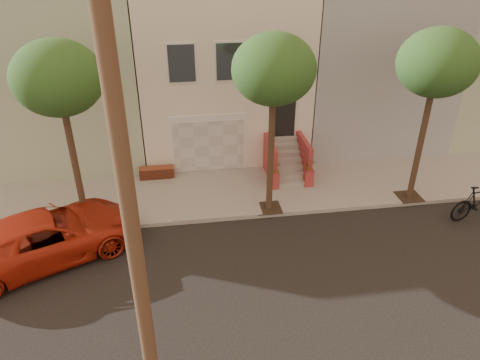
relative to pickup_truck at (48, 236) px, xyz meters
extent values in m
plane|color=black|center=(6.37, -2.37, -0.77)|extent=(90.00, 90.00, 0.00)
cube|color=gray|center=(6.37, 2.98, -0.69)|extent=(40.00, 3.70, 0.15)
cube|color=beige|center=(6.37, 8.83, 2.88)|extent=(7.00, 8.00, 7.00)
cube|color=#95A787|center=(-0.43, 8.83, 2.88)|extent=(6.50, 8.00, 7.00)
cube|color=gray|center=(13.17, 8.83, 2.88)|extent=(6.50, 8.00, 7.00)
cube|color=#95A787|center=(19.67, 8.83, 2.88)|extent=(6.50, 8.00, 7.00)
cube|color=silver|center=(5.47, 4.85, 0.63)|extent=(3.20, 0.12, 2.50)
cube|color=beige|center=(5.47, 4.79, 0.53)|extent=(2.90, 0.06, 2.20)
cube|color=gray|center=(5.47, 2.98, -0.61)|extent=(3.20, 3.70, 0.02)
cube|color=brown|center=(3.27, 4.53, -0.40)|extent=(1.40, 0.45, 0.44)
cube|color=black|center=(8.57, 4.80, 1.78)|extent=(1.00, 0.06, 2.00)
cube|color=#3F4751|center=(4.57, 4.80, 3.98)|extent=(1.00, 0.06, 1.40)
cube|color=silver|center=(4.57, 4.82, 3.98)|extent=(1.15, 0.05, 1.55)
cube|color=#3F4751|center=(6.37, 4.80, 3.98)|extent=(1.00, 0.06, 1.40)
cube|color=silver|center=(6.37, 4.82, 3.98)|extent=(1.15, 0.05, 1.55)
cube|color=#3F4751|center=(8.17, 4.80, 3.98)|extent=(1.00, 0.06, 1.40)
cube|color=silver|center=(8.17, 4.82, 3.98)|extent=(1.15, 0.05, 1.55)
cube|color=gray|center=(8.57, 3.01, -0.52)|extent=(1.20, 0.28, 0.20)
cube|color=gray|center=(8.57, 3.29, -0.32)|extent=(1.20, 0.28, 0.20)
cube|color=gray|center=(8.57, 3.57, -0.12)|extent=(1.20, 0.28, 0.20)
cube|color=gray|center=(8.57, 3.85, 0.08)|extent=(1.20, 0.28, 0.20)
cube|color=gray|center=(8.57, 4.13, 0.28)|extent=(1.20, 0.28, 0.20)
cube|color=gray|center=(8.57, 4.41, 0.48)|extent=(1.20, 0.28, 0.20)
cube|color=gray|center=(8.57, 4.69, 0.68)|extent=(1.20, 0.28, 0.20)
cube|color=#973132|center=(7.87, 3.85, 0.18)|extent=(0.18, 1.96, 1.60)
cube|color=#973132|center=(9.27, 3.85, 0.18)|extent=(0.18, 1.96, 1.60)
cube|color=#973132|center=(7.87, 2.97, -0.27)|extent=(0.35, 0.35, 0.70)
imported|color=#1E4D1B|center=(7.87, 2.97, 0.31)|extent=(0.40, 0.35, 0.45)
cube|color=#973132|center=(9.27, 2.97, -0.27)|extent=(0.35, 0.35, 0.70)
imported|color=#1E4D1B|center=(9.27, 2.97, 0.31)|extent=(0.41, 0.35, 0.45)
cube|color=#2D2116|center=(0.87, 1.53, -0.61)|extent=(0.90, 0.90, 0.02)
cylinder|color=#331F17|center=(0.87, 1.53, 1.48)|extent=(0.22, 0.22, 4.20)
ellipsoid|color=#1E4D1B|center=(0.87, 1.53, 4.53)|extent=(2.70, 2.57, 2.29)
cube|color=#2D2116|center=(7.37, 1.53, -0.61)|extent=(0.90, 0.90, 0.02)
cylinder|color=#331F17|center=(7.37, 1.53, 1.48)|extent=(0.22, 0.22, 4.20)
ellipsoid|color=#1E4D1B|center=(7.37, 1.53, 4.53)|extent=(2.70, 2.57, 2.29)
cube|color=#2D2116|center=(12.87, 1.53, -0.61)|extent=(0.90, 0.90, 0.02)
cylinder|color=#331F17|center=(12.87, 1.53, 1.48)|extent=(0.22, 0.22, 4.20)
ellipsoid|color=#1E4D1B|center=(12.87, 1.53, 4.53)|extent=(2.70, 2.57, 2.29)
cylinder|color=#4C3323|center=(3.37, -5.57, 4.23)|extent=(0.30, 0.30, 10.00)
imported|color=#B12713|center=(0.00, 0.00, 0.00)|extent=(6.09, 4.65, 1.54)
imported|color=black|center=(14.63, 0.03, -0.09)|extent=(2.34, 1.00, 1.36)
camera|label=1|loc=(4.29, -12.09, 8.32)|focal=33.54mm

